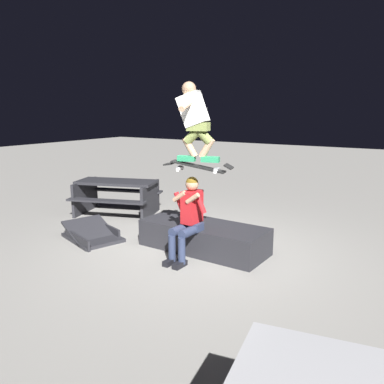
{
  "coord_description": "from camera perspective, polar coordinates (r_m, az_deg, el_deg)",
  "views": [
    {
      "loc": [
        -3.12,
        5.1,
        2.26
      ],
      "look_at": [
        -0.02,
        0.21,
        1.04
      ],
      "focal_mm": 36.5,
      "sensor_mm": 36.0,
      "label": 1
    }
  ],
  "objects": [
    {
      "name": "ground_plane",
      "position": [
        6.4,
        0.85,
        -8.8
      ],
      "size": [
        40.0,
        40.0,
        0.0
      ],
      "primitive_type": "plane",
      "color": "gray"
    },
    {
      "name": "ledge_box_main",
      "position": [
        6.45,
        1.7,
        -6.57
      ],
      "size": [
        2.12,
        0.9,
        0.44
      ],
      "primitive_type": "cube",
      "rotation": [
        0.0,
        0.0,
        -0.03
      ],
      "color": "#28282D",
      "rests_on": "ground"
    },
    {
      "name": "person_sitting_on_ledge",
      "position": [
        5.92,
        -0.56,
        -3.41
      ],
      "size": [
        0.59,
        0.76,
        1.28
      ],
      "color": "#2D3856",
      "rests_on": "ground"
    },
    {
      "name": "skateboard",
      "position": [
        5.64,
        0.91,
        3.72
      ],
      "size": [
        1.04,
        0.45,
        0.16
      ],
      "color": "black"
    },
    {
      "name": "skater_airborne",
      "position": [
        5.61,
        0.37,
        10.72
      ],
      "size": [
        0.64,
        0.88,
        1.12
      ],
      "color": "#2D9E66"
    },
    {
      "name": "kicker_ramp",
      "position": [
        7.22,
        -14.29,
        -6.2
      ],
      "size": [
        1.22,
        1.04,
        0.38
      ],
      "color": "#28282D",
      "rests_on": "ground"
    },
    {
      "name": "picnic_table_back",
      "position": [
        8.71,
        -10.93,
        0.01
      ],
      "size": [
        2.05,
        1.83,
        0.75
      ],
      "color": "#28282D",
      "rests_on": "ground"
    }
  ]
}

